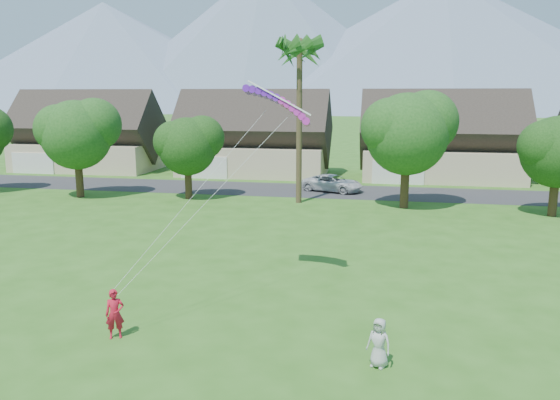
% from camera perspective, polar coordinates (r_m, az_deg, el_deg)
% --- Properties ---
extents(street, '(90.00, 7.00, 0.01)m').
position_cam_1_polar(street, '(47.70, 5.34, 0.92)').
color(street, '#2D2D30').
rests_on(street, ground).
extents(kite_flyer, '(0.76, 0.65, 1.75)m').
position_cam_1_polar(kite_flyer, '(19.99, -16.88, -11.32)').
color(kite_flyer, red).
rests_on(kite_flyer, ground).
extents(watcher, '(0.90, 0.76, 1.57)m').
position_cam_1_polar(watcher, '(17.61, 10.30, -14.47)').
color(watcher, '#B3B4AF').
rests_on(watcher, ground).
extents(parked_car, '(5.74, 4.04, 1.45)m').
position_cam_1_polar(parked_car, '(47.57, 5.53, 1.77)').
color(parked_car, silver).
rests_on(parked_car, ground).
extents(mountain_ridge, '(540.00, 240.00, 70.00)m').
position_cam_1_polar(mountain_ridge, '(273.64, 12.34, 15.09)').
color(mountain_ridge, slate).
rests_on(mountain_ridge, ground).
extents(houses_row, '(72.75, 8.19, 8.86)m').
position_cam_1_polar(houses_row, '(56.11, 6.78, 5.94)').
color(houses_row, beige).
rests_on(houses_row, ground).
extents(tree_row, '(62.27, 6.67, 8.45)m').
position_cam_1_polar(tree_row, '(41.20, 3.07, 6.22)').
color(tree_row, '#47301C').
rests_on(tree_row, ground).
extents(fan_palm, '(3.00, 3.00, 13.80)m').
position_cam_1_polar(fan_palm, '(41.90, 2.07, 15.77)').
color(fan_palm, '#4C3D26').
rests_on(fan_palm, ground).
extents(parafoil_kite, '(3.08, 1.04, 0.50)m').
position_cam_1_polar(parafoil_kite, '(23.07, -0.00, 10.37)').
color(parafoil_kite, '#6318B6').
rests_on(parafoil_kite, ground).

